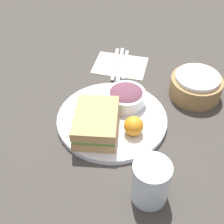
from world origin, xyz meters
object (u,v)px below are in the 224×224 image
bread_basket (196,86)px  fork (115,64)px  dressing_cup (96,100)px  drink_glass (151,182)px  knife (120,64)px  salad_bowl (126,96)px  spoon (125,64)px  plate (112,119)px  sandwich (96,123)px

bread_basket → fork: 0.29m
dressing_cup → drink_glass: (0.25, 0.19, 0.02)m
dressing_cup → knife: size_ratio=0.34×
drink_glass → knife: 0.51m
salad_bowl → spoon: bearing=-168.3°
dressing_cup → spoon: (-0.23, 0.04, -0.02)m
knife → salad_bowl: bearing=-170.8°
fork → spoon: same height
plate → spoon: size_ratio=1.84×
bread_basket → drink_glass: bearing=-12.4°
plate → sandwich: 0.08m
spoon → drink_glass: bearing=-169.8°
salad_bowl → spoon: 0.21m
salad_bowl → drink_glass: drink_glass is taller
fork → plate: bearing=-176.2°
salad_bowl → drink_glass: (0.28, 0.11, 0.01)m
knife → spoon: same height
bread_basket → fork: size_ratio=0.83×
sandwich → salad_bowl: (-0.13, 0.05, -0.00)m
dressing_cup → fork: bearing=178.6°
fork → drink_glass: bearing=-165.8°
dressing_cup → sandwich: bearing=16.4°
sandwich → salad_bowl: 0.14m
spoon → bread_basket: bearing=-120.5°
sandwich → bread_basket: sandwich is taller
salad_bowl → bread_basket: (-0.10, 0.19, -0.01)m
dressing_cup → bread_basket: size_ratio=0.43×
bread_basket → fork: bread_basket is taller
sandwich → knife: (-0.33, -0.01, -0.04)m
plate → sandwich: sandwich is taller
plate → drink_glass: 0.25m
dressing_cup → fork: dressing_cup is taller
drink_glass → salad_bowl: bearing=-158.3°
sandwich → dressing_cup: (-0.10, -0.03, -0.02)m
fork → spoon: bearing=-90.0°
salad_bowl → drink_glass: bearing=21.7°
plate → knife: (-0.27, -0.04, -0.00)m
fork → bread_basket: bearing=-116.9°
drink_glass → spoon: drink_glass is taller
fork → dressing_cup: bearing=171.1°
plate → spoon: bearing=-176.4°
dressing_cup → bread_basket: bread_basket is taller
plate → bread_basket: bearing=127.8°
sandwich → knife: size_ratio=0.85×
drink_glass → knife: (-0.48, -0.17, -0.05)m
sandwich → knife: bearing=-178.8°
dressing_cup → spoon: dressing_cup is taller
drink_glass → fork: bearing=-158.4°
sandwich → drink_glass: drink_glass is taller
bread_basket → knife: bearing=-111.2°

